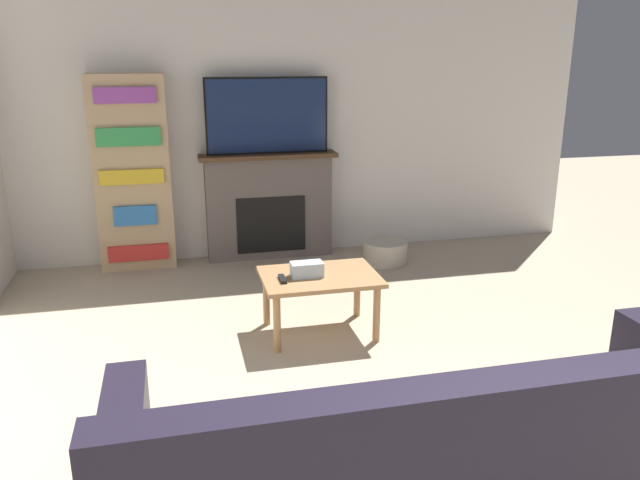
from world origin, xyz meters
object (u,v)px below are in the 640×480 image
bookshelf (133,174)px  storage_basket (385,252)px  tv (267,116)px  couch (441,474)px  fireplace (269,205)px  coffee_table (320,283)px

bookshelf → storage_basket: bookshelf is taller
tv → bookshelf: (-1.23, -0.00, -0.49)m
couch → tv: bearing=91.2°
fireplace → couch: bearing=-88.8°
tv → couch: (0.08, -3.82, -1.06)m
coffee_table → fireplace: bearing=92.1°
coffee_table → storage_basket: 1.71m
fireplace → couch: fireplace is taller
coffee_table → bookshelf: size_ratio=0.46×
fireplace → coffee_table: bearing=-87.9°
tv → bookshelf: bookshelf is taller
coffee_table → bookshelf: bookshelf is taller
coffee_table → storage_basket: size_ratio=1.93×
bookshelf → storage_basket: (2.27, -0.42, -0.77)m
couch → fireplace: bearing=91.2°
tv → fireplace: bearing=90.0°
couch → storage_basket: bearing=74.3°
coffee_table → tv: bearing=92.1°
couch → bookshelf: 4.08m
tv → bookshelf: bearing=-179.9°
couch → storage_basket: couch is taller
fireplace → storage_basket: fireplace is taller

